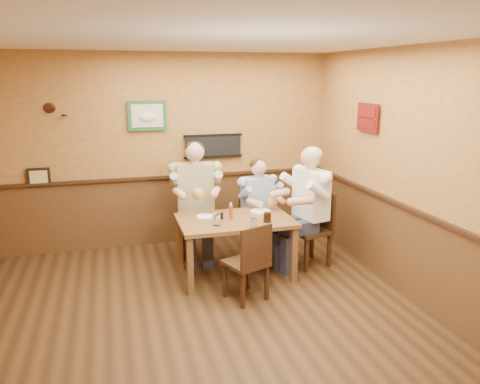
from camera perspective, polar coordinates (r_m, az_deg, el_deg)
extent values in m
plane|color=#311F0E|center=(5.02, -5.33, -15.59)|extent=(5.00, 5.00, 0.00)
cube|color=silver|center=(4.37, -6.20, 18.21)|extent=(5.00, 5.00, 0.02)
cube|color=#B88240|center=(6.92, -9.43, 4.93)|extent=(5.00, 0.02, 2.80)
cube|color=#B88240|center=(2.23, 6.18, -15.02)|extent=(5.00, 0.02, 2.80)
cube|color=#B88240|center=(5.50, 20.87, 1.82)|extent=(0.02, 5.00, 2.80)
cube|color=brown|center=(7.10, -9.12, -2.28)|extent=(5.00, 0.02, 1.00)
cube|color=brown|center=(5.73, 19.92, -7.01)|extent=(0.02, 5.00, 1.00)
cube|color=black|center=(7.00, -3.29, 5.61)|extent=(0.88, 0.03, 0.34)
cube|color=#1F5C2E|center=(6.80, -11.26, 9.11)|extent=(0.54, 0.03, 0.42)
cube|color=black|center=(6.96, -23.33, 1.66)|extent=(0.30, 0.03, 0.26)
cube|color=maroon|center=(6.26, 15.29, 8.75)|extent=(0.03, 0.48, 0.36)
cube|color=brown|center=(5.80, -0.61, -3.51)|extent=(1.40, 0.90, 0.05)
cube|color=brown|center=(5.45, -6.09, -9.01)|extent=(0.07, 0.07, 0.70)
cube|color=brown|center=(5.78, 6.62, -7.64)|extent=(0.07, 0.07, 0.70)
cube|color=brown|center=(6.17, -7.35, -6.24)|extent=(0.07, 0.07, 0.70)
cube|color=brown|center=(6.46, 3.99, -5.20)|extent=(0.07, 0.07, 0.70)
cylinder|color=white|center=(5.53, -2.87, -3.43)|extent=(0.11, 0.11, 0.13)
cylinder|color=silver|center=(5.46, 1.69, -3.77)|extent=(0.09, 0.09, 0.11)
cylinder|color=black|center=(5.66, 3.35, -3.10)|extent=(0.10, 0.10, 0.12)
cylinder|color=#B43113|center=(5.76, -1.11, -2.41)|extent=(0.06, 0.06, 0.19)
cylinder|color=white|center=(5.72, -3.06, -3.07)|extent=(0.04, 0.04, 0.09)
cylinder|color=black|center=(5.77, -2.23, -2.94)|extent=(0.04, 0.04, 0.08)
cylinder|color=white|center=(5.88, -4.30, -2.99)|extent=(0.29, 0.29, 0.01)
cylinder|color=white|center=(6.08, 2.51, -2.35)|extent=(0.34, 0.34, 0.02)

